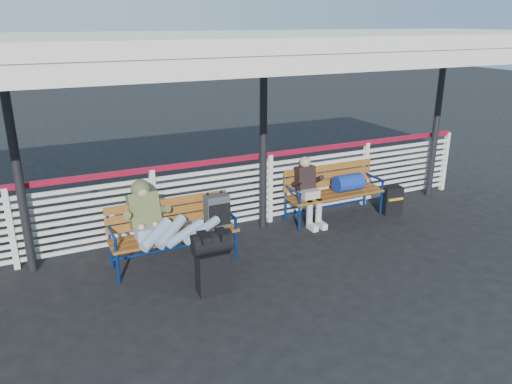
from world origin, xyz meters
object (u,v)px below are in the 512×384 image
bench_right (339,185)px  companion_person (309,190)px  traveler_man (169,227)px  suitcase_side (392,200)px  luggage_stack (212,260)px  bench_left (187,221)px

bench_right → companion_person: bearing=-175.9°
bench_right → companion_person: (-0.65, -0.05, 0.02)m
traveler_man → suitcase_side: bearing=6.8°
traveler_man → companion_person: 2.77m
companion_person → suitcase_side: companion_person is taller
luggage_stack → traveler_man: traveler_man is taller
bench_right → traveler_man: bearing=-166.1°
bench_left → luggage_stack: bearing=-91.0°
bench_left → bench_right: size_ratio=1.00×
traveler_man → companion_person: traveler_man is taller
traveler_man → suitcase_side: (4.25, 0.51, -0.46)m
traveler_man → companion_person: (2.65, 0.77, -0.11)m
luggage_stack → suitcase_side: bearing=19.0°
luggage_stack → companion_person: companion_person is taller
luggage_stack → suitcase_side: size_ratio=1.68×
bench_left → bench_right: (2.95, 0.48, -0.02)m
bench_left → bench_right: bench_left is taller
traveler_man → companion_person: size_ratio=1.43×
traveler_man → bench_right: bearing=13.9°
traveler_man → luggage_stack: bearing=-63.3°
bench_right → traveler_man: (-3.31, -0.82, 0.13)m
bench_left → companion_person: size_ratio=1.57×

